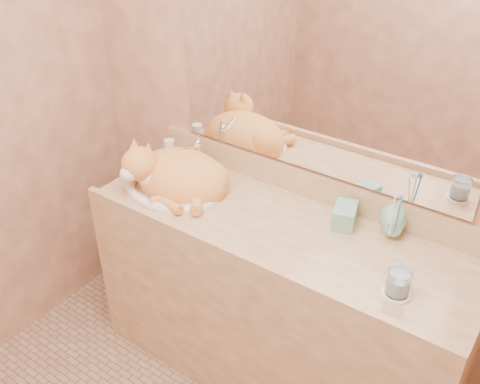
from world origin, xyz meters
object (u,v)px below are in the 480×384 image
Objects in this scene: toothbrush_cup at (392,231)px; soap_dispenser at (344,213)px; cat at (175,173)px; vanity_counter at (275,304)px; sink_basin at (173,174)px; water_glass at (398,282)px.

soap_dispenser is at bearing -161.92° from toothbrush_cup.
soap_dispenser is (0.75, 0.12, 0.02)m from cat.
cat reaches higher than toothbrush_cup.
sink_basin is (-0.53, -0.02, 0.50)m from vanity_counter.
water_glass is (0.53, -0.11, 0.48)m from vanity_counter.
cat is at bearing 21.56° from sink_basin.
cat is 0.76m from soap_dispenser.
toothbrush_cup is (0.40, 0.16, 0.48)m from vanity_counter.
vanity_counter is 3.50× the size of sink_basin.
soap_dispenser is at bearing 24.28° from vanity_counter.
cat is (0.01, 0.01, 0.00)m from sink_basin.
vanity_counter is 0.72m from water_glass.
sink_basin reaches higher than water_glass.
toothbrush_cup is at bearing 1.45° from sink_basin.
cat reaches higher than water_glass.
cat is (-0.52, -0.01, 0.50)m from vanity_counter.
water_glass is at bearing -51.66° from soap_dispenser.
water_glass is (0.30, -0.21, -0.04)m from soap_dispenser.
sink_basin reaches higher than vanity_counter.
vanity_counter is 0.73m from sink_basin.
soap_dispenser is 0.19m from toothbrush_cup.
cat reaches higher than soap_dispenser.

